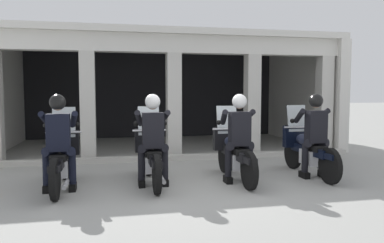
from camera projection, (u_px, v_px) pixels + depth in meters
name	position (u px, v px, depth m)	size (l,w,h in m)	color
ground_plane	(171.00, 156.00, 9.63)	(80.00, 80.00, 0.00)	#999993
station_building	(161.00, 79.00, 11.77)	(9.35, 4.94, 3.17)	black
kerb_strip	(177.00, 157.00, 9.04)	(8.85, 0.24, 0.12)	#B7B5AD
motorcycle_far_left	(62.00, 158.00, 6.44)	(0.62, 2.04, 1.35)	black
police_officer_far_left	(59.00, 134.00, 6.13)	(0.63, 0.61, 1.58)	black
motorcycle_center_left	(151.00, 155.00, 6.79)	(0.62, 2.04, 1.35)	black
police_officer_center_left	(153.00, 132.00, 6.48)	(0.63, 0.61, 1.58)	black
motorcycle_center_right	(234.00, 152.00, 7.05)	(0.62, 2.04, 1.35)	black
police_officer_center_right	(239.00, 130.00, 6.74)	(0.63, 0.61, 1.58)	black
motorcycle_far_right	(307.00, 149.00, 7.44)	(0.62, 2.04, 1.35)	black
police_officer_far_right	(315.00, 128.00, 7.13)	(0.63, 0.61, 1.58)	black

